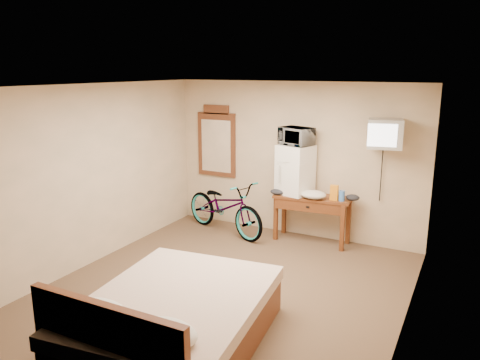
{
  "coord_description": "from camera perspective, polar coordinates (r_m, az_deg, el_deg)",
  "views": [
    {
      "loc": [
        2.61,
        -4.74,
        2.7
      ],
      "look_at": [
        -0.22,
        0.77,
        1.21
      ],
      "focal_mm": 35.0,
      "sensor_mm": 36.0,
      "label": 1
    }
  ],
  "objects": [
    {
      "name": "microwave",
      "position": [
        7.32,
        6.87,
        5.32
      ],
      "size": [
        0.58,
        0.49,
        0.28
      ],
      "primitive_type": "imported",
      "rotation": [
        0.0,
        0.0,
        -0.34
      ],
      "color": "white",
      "rests_on": "mini_fridge"
    },
    {
      "name": "wall_mirror",
      "position": [
        8.2,
        -2.88,
        4.64
      ],
      "size": [
        0.73,
        0.04,
        1.24
      ],
      "color": "brown",
      "rests_on": "room"
    },
    {
      "name": "cloth_dark_b",
      "position": [
        7.25,
        13.58,
        -2.09
      ],
      "size": [
        0.21,
        0.17,
        0.09
      ],
      "primitive_type": "ellipsoid",
      "color": "black",
      "rests_on": "desk"
    },
    {
      "name": "snack_bag",
      "position": [
        7.19,
        11.41,
        -1.52
      ],
      "size": [
        0.12,
        0.08,
        0.23
      ],
      "primitive_type": "cube",
      "rotation": [
        0.0,
        0.0,
        0.06
      ],
      "color": "orange",
      "rests_on": "desk"
    },
    {
      "name": "bicycle",
      "position": [
        7.79,
        -1.88,
        -3.24
      ],
      "size": [
        1.84,
        1.13,
        0.91
      ],
      "primitive_type": "imported",
      "rotation": [
        0.0,
        0.0,
        1.25
      ],
      "color": "black",
      "rests_on": "floor"
    },
    {
      "name": "crt_television",
      "position": [
        6.92,
        17.26,
        5.42
      ],
      "size": [
        0.54,
        0.61,
        0.41
      ],
      "color": "black",
      "rests_on": "room"
    },
    {
      "name": "blue_cup",
      "position": [
        7.19,
        12.3,
        -1.89
      ],
      "size": [
        0.09,
        0.09,
        0.16
      ],
      "primitive_type": "cylinder",
      "color": "#3D75CF",
      "rests_on": "desk"
    },
    {
      "name": "desk",
      "position": [
        7.39,
        8.71,
        -3.05
      ],
      "size": [
        1.21,
        0.55,
        0.75
      ],
      "color": "brown",
      "rests_on": "floor"
    },
    {
      "name": "room",
      "position": [
        5.6,
        -1.61,
        -1.51
      ],
      "size": [
        4.6,
        4.64,
        2.5
      ],
      "color": "#503728",
      "rests_on": "ground"
    },
    {
      "name": "cloth_dark_a",
      "position": [
        7.41,
        4.58,
        -1.45
      ],
      "size": [
        0.23,
        0.17,
        0.09
      ],
      "primitive_type": "ellipsoid",
      "color": "black",
      "rests_on": "desk"
    },
    {
      "name": "mini_fridge",
      "position": [
        7.41,
        6.75,
        1.27
      ],
      "size": [
        0.58,
        0.57,
        0.78
      ],
      "color": "white",
      "rests_on": "desk"
    },
    {
      "name": "bed",
      "position": [
        4.83,
        -8.3,
        -16.58
      ],
      "size": [
        1.83,
        2.29,
        0.9
      ],
      "color": "brown",
      "rests_on": "floor"
    },
    {
      "name": "cloth_cream",
      "position": [
        7.24,
        8.93,
        -1.77
      ],
      "size": [
        0.4,
        0.31,
        0.12
      ],
      "primitive_type": "ellipsoid",
      "color": "beige",
      "rests_on": "desk"
    }
  ]
}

